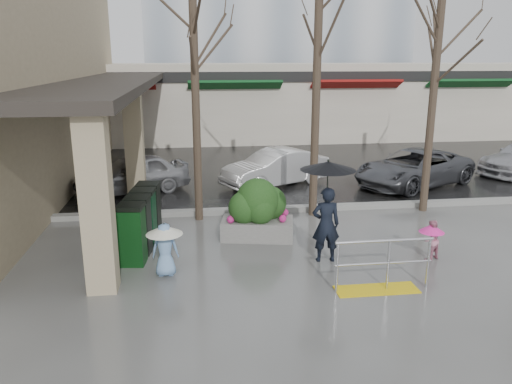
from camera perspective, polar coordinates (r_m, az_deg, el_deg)
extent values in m
plane|color=#51514F|center=(10.73, 4.73, -8.66)|extent=(120.00, 120.00, 0.00)
cube|color=black|center=(31.95, -3.49, 7.35)|extent=(120.00, 36.00, 0.01)
cube|color=gray|center=(14.40, 1.46, -2.02)|extent=(120.00, 0.30, 0.15)
cube|color=#2D2823|center=(17.81, -16.37, 12.31)|extent=(2.80, 18.00, 0.25)
cube|color=tan|center=(9.61, -17.74, -1.11)|extent=(0.55, 0.55, 3.50)
cube|color=tan|center=(15.90, -13.73, 5.40)|extent=(0.55, 0.55, 3.50)
cube|color=beige|center=(27.99, 1.18, 10.38)|extent=(34.00, 6.00, 4.00)
cube|color=maroon|center=(25.04, -16.56, 11.16)|extent=(4.50, 1.68, 0.87)
cube|color=#0F4C1E|center=(24.82, -2.47, 11.73)|extent=(4.50, 1.68, 0.87)
cube|color=maroon|center=(26.03, 11.09, 11.63)|extent=(4.50, 1.68, 0.87)
cube|color=#0F4C1E|center=(28.48, 22.85, 11.03)|extent=(4.50, 1.68, 0.87)
cube|color=black|center=(25.05, 2.20, 13.02)|extent=(34.00, 0.35, 0.50)
cube|color=yellow|center=(10.03, 13.60, -10.77)|extent=(1.60, 0.50, 0.02)
cylinder|color=silver|center=(9.58, 9.26, -8.57)|extent=(0.05, 0.05, 1.00)
cylinder|color=silver|center=(9.90, 14.87, -8.10)|extent=(0.05, 0.05, 1.00)
cylinder|color=silver|center=(10.22, 19.07, -7.69)|extent=(0.05, 0.05, 1.00)
cylinder|color=silver|center=(9.68, 14.52, -5.43)|extent=(1.90, 0.06, 0.06)
cylinder|color=silver|center=(9.85, 14.35, -7.88)|extent=(1.90, 0.04, 0.04)
cylinder|color=#382B21|center=(13.22, -6.93, 11.04)|extent=(0.22, 0.22, 6.80)
cylinder|color=#382B21|center=(13.63, 6.91, 11.58)|extent=(0.22, 0.22, 7.00)
cylinder|color=#382B21|center=(14.80, 19.58, 10.13)|extent=(0.22, 0.22, 6.50)
imported|color=black|center=(10.88, 7.99, -3.71)|extent=(0.62, 0.42, 1.67)
cylinder|color=black|center=(10.64, 8.16, 0.68)|extent=(0.02, 0.02, 1.06)
cone|color=black|center=(10.54, 8.25, 2.99)|extent=(1.18, 1.18, 0.18)
sphere|color=black|center=(10.51, 8.27, 3.58)|extent=(0.05, 0.05, 0.05)
imported|color=#CE7E98|center=(11.63, 19.35, -5.19)|extent=(0.54, 0.49, 0.91)
cylinder|color=black|center=(11.57, 19.42, -4.41)|extent=(0.02, 0.02, 0.39)
cone|color=#FF28A0|center=(11.54, 19.47, -3.92)|extent=(0.55, 0.55, 0.18)
sphere|color=black|center=(11.51, 19.51, -3.40)|extent=(0.05, 0.05, 0.05)
imported|color=#79A4D7|center=(10.34, -10.34, -6.50)|extent=(0.55, 0.37, 1.11)
cylinder|color=black|center=(10.24, -10.41, -5.16)|extent=(0.02, 0.02, 0.52)
cone|color=white|center=(10.19, -10.45, -4.28)|extent=(0.75, 0.75, 0.18)
sphere|color=black|center=(10.15, -10.48, -3.69)|extent=(0.05, 0.05, 0.05)
cube|color=#65625E|center=(12.31, 0.15, -4.21)|extent=(1.86, 1.18, 0.48)
ellipsoid|color=#143A12|center=(12.09, 0.16, -1.01)|extent=(1.06, 0.95, 1.11)
sphere|color=#143A12|center=(12.00, -1.38, -1.80)|extent=(0.76, 0.76, 0.76)
sphere|color=#143A12|center=(12.31, 1.62, -1.29)|extent=(0.80, 0.80, 0.80)
cube|color=#0D3C13|center=(11.02, -13.94, -4.97)|extent=(0.56, 0.56, 1.23)
cube|color=black|center=(10.81, -14.16, -1.62)|extent=(0.60, 0.60, 0.09)
cube|color=black|center=(11.59, -13.26, -3.93)|extent=(0.56, 0.56, 1.23)
cube|color=black|center=(11.39, -13.47, -0.73)|extent=(0.60, 0.60, 0.09)
cube|color=#0D3C1F|center=(12.16, -12.65, -2.98)|extent=(0.56, 0.56, 1.23)
cube|color=black|center=(11.97, -12.84, 0.08)|extent=(0.60, 0.60, 0.09)
cube|color=black|center=(12.73, -12.10, -2.12)|extent=(0.56, 0.56, 1.23)
cube|color=black|center=(12.55, -12.27, 0.81)|extent=(0.60, 0.60, 0.09)
imported|color=#A1A2A6|center=(16.85, -13.99, 2.03)|extent=(3.99, 2.70, 1.26)
imported|color=white|center=(17.28, 2.21, 2.79)|extent=(4.01, 2.92, 1.26)
imported|color=#4F5156|center=(18.08, 17.60, 2.64)|extent=(4.99, 3.94, 1.26)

